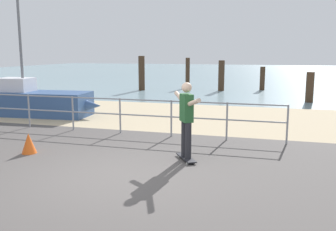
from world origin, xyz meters
TOP-DOWN VIEW (x-y plane):
  - ground_plane at (0.00, -1.00)m, footprint 24.00×10.00m
  - beach_strip at (0.00, 7.00)m, footprint 24.00×6.00m
  - sea_surface at (0.00, 35.00)m, footprint 72.00×50.00m
  - railing_fence at (-2.12, 3.60)m, footprint 10.88×0.05m
  - sailboat at (-5.62, 5.57)m, footprint 5.02×1.73m
  - skateboard at (1.14, 1.47)m, footprint 0.61×0.78m
  - skateboarder at (1.14, 1.47)m, footprint 0.87×1.26m
  - groyne_post_0 at (-4.96, 15.19)m, footprint 0.38×0.38m
  - groyne_post_1 at (-2.61, 17.38)m, footprint 0.27×0.27m
  - groyne_post_2 at (-0.25, 16.22)m, footprint 0.37×0.37m
  - groyne_post_3 at (2.10, 17.32)m, footprint 0.30×0.30m
  - groyne_post_4 at (4.46, 12.26)m, footprint 0.36×0.36m
  - traffic_cone at (-2.53, 0.98)m, footprint 0.36×0.36m

SIDE VIEW (x-z plane):
  - ground_plane at x=0.00m, z-range -0.02..0.02m
  - beach_strip at x=0.00m, z-range -0.02..0.02m
  - sea_surface at x=0.00m, z-range -0.02..0.02m
  - skateboard at x=1.14m, z-range 0.03..0.11m
  - traffic_cone at x=-2.53m, z-range 0.00..0.50m
  - sailboat at x=-5.62m, z-range -2.01..3.05m
  - railing_fence at x=-2.12m, z-range 0.17..1.22m
  - groyne_post_4 at x=4.46m, z-range 0.00..1.43m
  - groyne_post_3 at x=2.10m, z-range 0.00..1.44m
  - groyne_post_2 at x=-0.25m, z-range 0.00..1.84m
  - groyne_post_1 at x=-2.61m, z-range 0.00..1.96m
  - skateboarder at x=1.14m, z-range 0.19..1.84m
  - groyne_post_0 at x=-4.96m, z-range 0.00..2.09m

